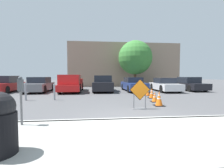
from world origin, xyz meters
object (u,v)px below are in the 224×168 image
traffic_cone_second (155,97)px  parked_car_second (40,85)px  traffic_cone_fifth (147,89)px  parked_car_nearest (6,85)px  bollard_nearest (54,91)px  parked_car_fourth (133,85)px  parked_car_third (103,84)px  pickup_truck (71,84)px  bollard_second (26,91)px  traffic_cone_third (152,93)px  traffic_cone_fourth (147,92)px  parked_car_sixth (189,84)px  parked_car_fifth (165,85)px  road_closed_sign (140,93)px  parking_meter (21,92)px  traffic_cone_nearest (159,99)px

traffic_cone_second → parked_car_second: 10.94m
traffic_cone_fifth → parked_car_nearest: bearing=169.4°
bollard_nearest → parked_car_fourth: bearing=38.8°
parked_car_third → bollard_nearest: parked_car_third is taller
pickup_truck → bollard_second: size_ratio=4.66×
traffic_cone_second → traffic_cone_third: bearing=75.9°
traffic_cone_fourth → parked_car_sixth: 6.94m
traffic_cone_third → parked_car_fifth: (2.92, 4.29, 0.30)m
parked_car_fourth → bollard_nearest: bearing=37.6°
road_closed_sign → parked_car_nearest: bearing=141.9°
parked_car_sixth → bollard_nearest: bearing=23.8°
traffic_cone_fifth → parked_car_fifth: (2.39, 1.68, 0.24)m
parked_car_fourth → parked_car_sixth: size_ratio=1.06×
road_closed_sign → parked_car_fourth: 8.24m
traffic_cone_second → parked_car_fourth: bearing=87.8°
bollard_second → parking_meter: 5.78m
traffic_cone_fourth → parked_car_third: size_ratio=0.14×
parked_car_second → parked_car_fourth: bearing=176.5°
parked_car_sixth → parking_meter: size_ratio=3.22×
traffic_cone_fourth → parked_car_fifth: size_ratio=0.14×
parked_car_second → road_closed_sign: bearing=129.5°
parked_car_fifth → parking_meter: size_ratio=3.10×
pickup_truck → parked_car_fifth: (9.08, -0.26, -0.11)m
traffic_cone_nearest → parked_car_third: (-2.56, 7.38, 0.36)m
parked_car_sixth → parking_meter: 15.81m
parked_car_nearest → traffic_cone_second: bearing=149.8°
road_closed_sign → bollard_nearest: 5.54m
traffic_cone_second → parked_car_fourth: parked_car_fourth is taller
road_closed_sign → traffic_cone_fourth: road_closed_sign is taller
traffic_cone_fifth → pickup_truck: 6.98m
pickup_truck → bollard_nearest: size_ratio=4.97×
parked_car_second → pickup_truck: pickup_truck is taller
parked_car_nearest → parked_car_third: (9.09, -0.23, 0.03)m
traffic_cone_nearest → traffic_cone_fifth: bearing=77.9°
parked_car_nearest → bollard_nearest: parked_car_nearest is taller
traffic_cone_nearest → traffic_cone_third: size_ratio=1.10×
traffic_cone_fifth → parked_car_nearest: (-12.76, 2.40, 0.31)m
traffic_cone_nearest → pickup_truck: bearing=128.0°
bollard_nearest → bollard_second: size_ratio=0.94×
traffic_cone_third → bollard_nearest: (-6.41, -0.18, 0.21)m
traffic_cone_fourth → parked_car_second: bearing=158.4°
traffic_cone_fifth → bollard_nearest: bollard_nearest is taller
traffic_cone_fourth → parking_meter: parking_meter is taller
traffic_cone_second → pickup_truck: (-5.81, 5.98, 0.46)m
pickup_truck → parked_car_third: bearing=-177.5°
parked_car_third → bollard_nearest: (-3.26, -4.96, -0.18)m
parked_car_fifth → parked_car_nearest: bearing=-0.7°
parked_car_third → parked_car_fifth: 6.08m
traffic_cone_fourth → parking_meter: (-5.98, -6.75, 0.79)m
traffic_cone_fourth → parked_car_third: parked_car_third is taller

